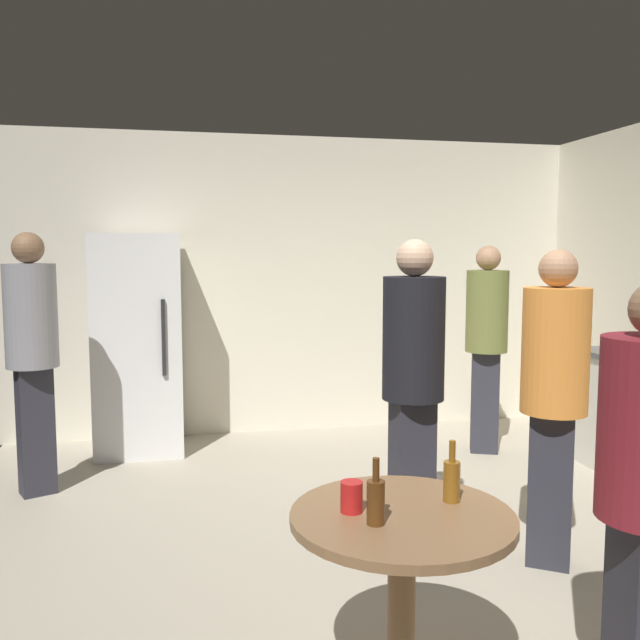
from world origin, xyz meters
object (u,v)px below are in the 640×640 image
object	(u,v)px
plastic_cup_red	(352,497)
person_in_black_shirt	(413,370)
beer_bottle_brown	(376,500)
beer_bottle_amber	(452,479)
person_in_gray_shirt	(32,342)
refrigerator	(139,344)
person_in_olive_shirt	(486,332)
person_in_orange_shirt	(554,383)
foreground_table	(402,541)

from	to	relation	value
plastic_cup_red	person_in_black_shirt	world-z (taller)	person_in_black_shirt
beer_bottle_brown	plastic_cup_red	world-z (taller)	beer_bottle_brown
beer_bottle_amber	person_in_gray_shirt	distance (m)	3.20
refrigerator	beer_bottle_amber	size ratio (longest dim) A/B	7.83
beer_bottle_brown	person_in_olive_shirt	size ratio (longest dim) A/B	0.13
plastic_cup_red	person_in_black_shirt	xyz separation A→B (m)	(0.66, 1.22, 0.22)
beer_bottle_amber	person_in_olive_shirt	distance (m)	3.17
person_in_gray_shirt	person_in_orange_shirt	world-z (taller)	person_in_gray_shirt
person_in_black_shirt	person_in_olive_shirt	distance (m)	2.01
beer_bottle_amber	person_in_black_shirt	size ratio (longest dim) A/B	0.13
beer_bottle_brown	person_in_gray_shirt	size ratio (longest dim) A/B	0.13
refrigerator	beer_bottle_amber	bearing A→B (deg)	-69.03
beer_bottle_brown	person_in_orange_shirt	bearing A→B (deg)	38.28
person_in_olive_shirt	person_in_black_shirt	bearing A→B (deg)	-14.61
foreground_table	person_in_black_shirt	bearing A→B (deg)	68.79
foreground_table	person_in_olive_shirt	size ratio (longest dim) A/B	0.47
person_in_gray_shirt	person_in_orange_shirt	xyz separation A→B (m)	(2.87, -1.68, -0.08)
beer_bottle_brown	plastic_cup_red	xyz separation A→B (m)	(-0.05, 0.12, -0.03)
plastic_cup_red	person_in_olive_shirt	size ratio (longest dim) A/B	0.06
beer_bottle_brown	person_in_black_shirt	size ratio (longest dim) A/B	0.13
refrigerator	person_in_black_shirt	distance (m)	2.73
beer_bottle_amber	beer_bottle_brown	xyz separation A→B (m)	(-0.33, -0.14, 0.00)
plastic_cup_red	person_in_gray_shirt	bearing A→B (deg)	121.55
foreground_table	person_in_gray_shirt	xyz separation A→B (m)	(-1.74, 2.59, 0.42)
foreground_table	beer_bottle_amber	world-z (taller)	beer_bottle_amber
foreground_table	refrigerator	bearing A→B (deg)	107.46
beer_bottle_amber	person_in_orange_shirt	xyz separation A→B (m)	(0.92, 0.85, 0.16)
foreground_table	beer_bottle_brown	bearing A→B (deg)	-148.49
beer_bottle_amber	beer_bottle_brown	world-z (taller)	same
person_in_olive_shirt	person_in_orange_shirt	xyz separation A→B (m)	(-0.56, -1.95, -0.03)
refrigerator	plastic_cup_red	world-z (taller)	refrigerator
person_in_black_shirt	person_in_gray_shirt	world-z (taller)	person_in_gray_shirt
plastic_cup_red	person_in_orange_shirt	xyz separation A→B (m)	(1.31, 0.87, 0.19)
beer_bottle_brown	person_in_orange_shirt	xyz separation A→B (m)	(1.26, 0.99, 0.16)
refrigerator	plastic_cup_red	bearing A→B (deg)	-74.99
refrigerator	beer_bottle_amber	world-z (taller)	refrigerator
refrigerator	person_in_gray_shirt	xyz separation A→B (m)	(-0.64, -0.89, 0.15)
beer_bottle_amber	person_in_gray_shirt	size ratio (longest dim) A/B	0.13
beer_bottle_amber	plastic_cup_red	xyz separation A→B (m)	(-0.39, -0.02, -0.03)
person_in_olive_shirt	person_in_gray_shirt	distance (m)	3.45
person_in_olive_shirt	beer_bottle_amber	bearing A→B (deg)	-5.55
foreground_table	person_in_olive_shirt	world-z (taller)	person_in_olive_shirt
person_in_gray_shirt	person_in_orange_shirt	distance (m)	3.33
refrigerator	person_in_orange_shirt	world-z (taller)	refrigerator
beer_bottle_amber	person_in_gray_shirt	bearing A→B (deg)	127.69
foreground_table	person_in_gray_shirt	world-z (taller)	person_in_gray_shirt
person_in_olive_shirt	person_in_gray_shirt	world-z (taller)	person_in_gray_shirt
beer_bottle_amber	beer_bottle_brown	bearing A→B (deg)	-156.85
person_in_gray_shirt	beer_bottle_amber	bearing A→B (deg)	13.10
person_in_orange_shirt	beer_bottle_amber	bearing A→B (deg)	-13.66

